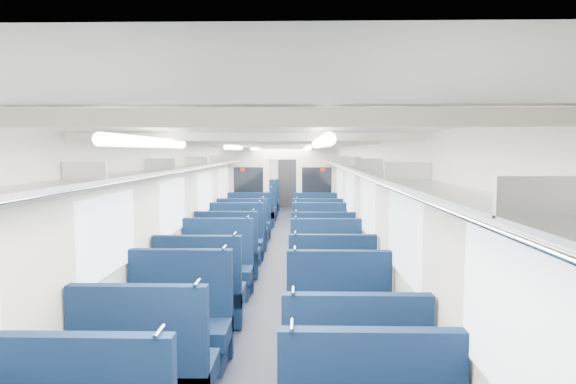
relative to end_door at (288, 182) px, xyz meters
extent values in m
cube|color=black|center=(0.00, -8.94, -1.00)|extent=(2.80, 18.00, 0.01)
cube|color=silver|center=(0.00, -8.94, 1.35)|extent=(2.80, 18.00, 0.01)
cube|color=beige|center=(-1.40, -8.94, 0.18)|extent=(0.02, 18.00, 2.35)
cube|color=#101D35|center=(-1.39, -8.94, -0.65)|extent=(0.03, 17.90, 0.70)
cube|color=beige|center=(1.40, -8.94, 0.18)|extent=(0.02, 18.00, 2.35)
cube|color=#101D35|center=(1.39, -8.94, -0.65)|extent=(0.03, 17.90, 0.70)
cube|color=beige|center=(0.00, 0.06, 0.18)|extent=(2.80, 0.02, 2.35)
cube|color=#B2B5BA|center=(-1.22, -8.94, 0.97)|extent=(0.34, 17.40, 0.04)
cylinder|color=silver|center=(-1.04, -8.94, 0.95)|extent=(0.02, 17.40, 0.02)
cube|color=#B2B5BA|center=(-1.22, -14.94, 1.05)|extent=(0.34, 0.03, 0.14)
cube|color=#B2B5BA|center=(-1.22, -12.94, 1.05)|extent=(0.34, 0.03, 0.14)
cube|color=#B2B5BA|center=(-1.22, -10.94, 1.05)|extent=(0.34, 0.03, 0.14)
cube|color=#B2B5BA|center=(-1.22, -8.94, 1.05)|extent=(0.34, 0.03, 0.14)
cube|color=#B2B5BA|center=(-1.22, -6.94, 1.05)|extent=(0.34, 0.03, 0.14)
cube|color=#B2B5BA|center=(-1.22, -4.94, 1.05)|extent=(0.34, 0.03, 0.14)
cube|color=#B2B5BA|center=(-1.22, -2.94, 1.05)|extent=(0.34, 0.03, 0.14)
cube|color=#B2B5BA|center=(-1.22, -0.94, 1.05)|extent=(0.34, 0.03, 0.14)
cube|color=#B2B5BA|center=(1.22, -8.94, 0.97)|extent=(0.34, 17.40, 0.04)
cylinder|color=silver|center=(1.04, -8.94, 0.95)|extent=(0.02, 17.40, 0.02)
cube|color=#B2B5BA|center=(1.22, -16.94, 1.05)|extent=(0.34, 0.03, 0.14)
cube|color=#B2B5BA|center=(1.22, -14.94, 1.05)|extent=(0.34, 0.03, 0.14)
cube|color=#B2B5BA|center=(1.22, -12.94, 1.05)|extent=(0.34, 0.03, 0.14)
cube|color=#B2B5BA|center=(1.22, -10.94, 1.05)|extent=(0.34, 0.03, 0.14)
cube|color=#B2B5BA|center=(1.22, -8.94, 1.05)|extent=(0.34, 0.03, 0.14)
cube|color=#B2B5BA|center=(1.22, -6.94, 1.05)|extent=(0.34, 0.03, 0.14)
cube|color=#B2B5BA|center=(1.22, -4.94, 1.05)|extent=(0.34, 0.03, 0.14)
cube|color=#B2B5BA|center=(1.22, -2.94, 1.05)|extent=(0.34, 0.03, 0.14)
cube|color=#B2B5BA|center=(1.22, -0.94, 1.05)|extent=(0.34, 0.03, 0.14)
cube|color=white|center=(-1.38, -14.14, 0.42)|extent=(0.02, 1.30, 0.75)
cube|color=white|center=(-1.38, -11.84, 0.42)|extent=(0.02, 1.30, 0.75)
cube|color=white|center=(-1.38, -9.54, 0.42)|extent=(0.02, 1.30, 0.75)
cube|color=white|center=(-1.38, -7.24, 0.42)|extent=(0.02, 1.30, 0.75)
cube|color=white|center=(-1.38, -4.44, 0.42)|extent=(0.02, 1.30, 0.75)
cube|color=white|center=(-1.38, -2.14, 0.42)|extent=(0.02, 1.30, 0.75)
cube|color=white|center=(1.38, -16.44, 0.42)|extent=(0.02, 1.30, 0.75)
cube|color=white|center=(1.38, -14.14, 0.42)|extent=(0.02, 1.30, 0.75)
cube|color=white|center=(1.38, -11.84, 0.42)|extent=(0.02, 1.30, 0.75)
cube|color=white|center=(1.38, -9.54, 0.42)|extent=(0.02, 1.30, 0.75)
cube|color=white|center=(1.38, -7.24, 0.42)|extent=(0.02, 1.30, 0.75)
cube|color=white|center=(1.38, -4.44, 0.42)|extent=(0.02, 1.30, 0.75)
cube|color=white|center=(1.38, -2.14, 0.42)|extent=(0.02, 1.30, 0.75)
cube|color=beige|center=(0.00, -16.94, 1.31)|extent=(2.70, 0.06, 0.06)
cube|color=beige|center=(0.00, -14.94, 1.31)|extent=(2.70, 0.06, 0.06)
cube|color=beige|center=(0.00, -12.94, 1.31)|extent=(2.70, 0.06, 0.06)
cube|color=beige|center=(0.00, -10.94, 1.31)|extent=(2.70, 0.06, 0.06)
cube|color=beige|center=(0.00, -8.94, 1.31)|extent=(2.70, 0.06, 0.06)
cube|color=beige|center=(0.00, -6.94, 1.31)|extent=(2.70, 0.06, 0.06)
cube|color=beige|center=(0.00, -4.94, 1.31)|extent=(2.70, 0.06, 0.06)
cube|color=beige|center=(0.00, -2.94, 1.31)|extent=(2.70, 0.06, 0.06)
cube|color=beige|center=(0.00, -0.94, 1.31)|extent=(2.70, 0.06, 0.06)
cylinder|color=white|center=(-0.55, -15.44, 1.26)|extent=(0.07, 1.60, 0.07)
cylinder|color=white|center=(-0.55, -11.44, 1.26)|extent=(0.07, 1.60, 0.07)
cylinder|color=white|center=(-0.55, -7.94, 1.26)|extent=(0.07, 1.60, 0.07)
cylinder|color=white|center=(-0.55, -3.44, 1.26)|extent=(0.07, 1.60, 0.07)
cylinder|color=white|center=(0.55, -15.44, 1.26)|extent=(0.07, 1.60, 0.07)
cylinder|color=white|center=(0.55, -11.44, 1.26)|extent=(0.07, 1.60, 0.07)
cylinder|color=white|center=(0.55, -7.94, 1.26)|extent=(0.07, 1.60, 0.07)
cylinder|color=white|center=(0.55, -3.44, 1.26)|extent=(0.07, 1.60, 0.07)
cube|color=black|center=(0.00, 0.00, 0.00)|extent=(0.75, 0.06, 2.00)
cube|color=beige|center=(-0.88, -6.36, 0.18)|extent=(1.05, 0.08, 2.35)
cube|color=black|center=(-0.87, -6.41, 0.40)|extent=(0.76, 0.02, 0.80)
cylinder|color=red|center=(-1.02, -6.41, 0.75)|extent=(0.12, 0.01, 0.12)
cube|color=beige|center=(0.88, -6.36, 0.18)|extent=(1.05, 0.08, 2.35)
cube|color=black|center=(0.87, -6.41, 0.40)|extent=(0.76, 0.02, 0.80)
cylinder|color=red|center=(1.02, -6.41, 0.75)|extent=(0.12, 0.01, 0.12)
cube|color=beige|center=(0.00, -6.36, 1.17)|extent=(0.70, 0.08, 0.35)
cylinder|color=silver|center=(-0.37, -15.96, 0.20)|extent=(0.02, 0.17, 0.02)
cylinder|color=silver|center=(0.37, -15.85, 0.20)|extent=(0.02, 0.17, 0.02)
cube|color=#0D2040|center=(-0.83, -14.74, -0.63)|extent=(1.09, 0.57, 0.19)
cube|color=#0D2040|center=(-0.83, -14.97, -0.40)|extent=(1.09, 0.10, 1.16)
cylinder|color=silver|center=(-0.37, -14.97, 0.20)|extent=(0.02, 0.17, 0.02)
cube|color=#0D2040|center=(0.83, -15.17, -0.40)|extent=(1.09, 0.10, 1.16)
cylinder|color=silver|center=(0.37, -15.17, 0.20)|extent=(0.02, 0.17, 0.02)
cube|color=#0D2040|center=(-0.83, -13.87, -0.63)|extent=(1.09, 0.57, 0.19)
cube|color=#0D1B35|center=(-0.83, -13.87, -0.86)|extent=(1.00, 0.46, 0.28)
cube|color=#0D2040|center=(-0.83, -13.64, -0.40)|extent=(1.09, 0.10, 1.16)
cylinder|color=silver|center=(-0.37, -13.64, 0.20)|extent=(0.02, 0.17, 0.02)
cube|color=#0D2040|center=(0.83, -13.90, -0.63)|extent=(1.09, 0.57, 0.19)
cube|color=#0D1B35|center=(0.83, -13.90, -0.86)|extent=(1.00, 0.46, 0.28)
cube|color=#0D2040|center=(0.83, -13.67, -0.40)|extent=(1.09, 0.10, 1.16)
cylinder|color=silver|center=(0.37, -13.67, 0.20)|extent=(0.02, 0.17, 0.02)
cube|color=#0D2040|center=(-0.83, -12.60, -0.63)|extent=(1.09, 0.57, 0.19)
cube|color=#0D1B35|center=(-0.83, -12.60, -0.86)|extent=(1.00, 0.46, 0.28)
cube|color=#0D2040|center=(-0.83, -12.83, -0.40)|extent=(1.09, 0.10, 1.16)
cylinder|color=silver|center=(-0.37, -12.83, 0.20)|extent=(0.02, 0.17, 0.02)
cube|color=#0D2040|center=(0.83, -12.49, -0.63)|extent=(1.09, 0.57, 0.19)
cube|color=#0D1B35|center=(0.83, -12.49, -0.86)|extent=(1.00, 0.46, 0.28)
cube|color=#0D2040|center=(0.83, -12.72, -0.40)|extent=(1.09, 0.10, 1.16)
cylinder|color=silver|center=(0.37, -12.72, 0.20)|extent=(0.02, 0.17, 0.02)
cube|color=#0D2040|center=(-0.83, -11.55, -0.63)|extent=(1.09, 0.57, 0.19)
cube|color=#0D1B35|center=(-0.83, -11.55, -0.86)|extent=(1.00, 0.46, 0.28)
cube|color=#0D2040|center=(-0.83, -11.32, -0.40)|extent=(1.09, 0.10, 1.16)
cylinder|color=silver|center=(-0.37, -11.32, 0.20)|extent=(0.02, 0.17, 0.02)
cube|color=#0D2040|center=(0.83, -11.56, -0.63)|extent=(1.09, 0.57, 0.19)
cube|color=#0D1B35|center=(0.83, -11.56, -0.86)|extent=(1.00, 0.46, 0.28)
cube|color=#0D2040|center=(0.83, -11.33, -0.40)|extent=(1.09, 0.10, 1.16)
cylinder|color=silver|center=(0.37, -11.33, 0.20)|extent=(0.02, 0.17, 0.02)
cube|color=#0D2040|center=(-0.83, -10.27, -0.63)|extent=(1.09, 0.57, 0.19)
cube|color=#0D1B35|center=(-0.83, -10.27, -0.86)|extent=(1.00, 0.46, 0.28)
cube|color=#0D2040|center=(-0.83, -10.51, -0.40)|extent=(1.09, 0.10, 1.16)
cylinder|color=silver|center=(-0.37, -10.51, 0.20)|extent=(0.02, 0.17, 0.02)
cube|color=#0D2040|center=(0.83, -10.32, -0.63)|extent=(1.09, 0.57, 0.19)
cube|color=#0D1B35|center=(0.83, -10.32, -0.86)|extent=(1.00, 0.46, 0.28)
cube|color=#0D2040|center=(0.83, -10.55, -0.40)|extent=(1.09, 0.10, 1.16)
cylinder|color=silver|center=(0.37, -10.55, 0.20)|extent=(0.02, 0.17, 0.02)
cube|color=#0D2040|center=(-0.83, -9.35, -0.63)|extent=(1.09, 0.57, 0.19)
cube|color=#0D1B35|center=(-0.83, -9.35, -0.86)|extent=(1.00, 0.46, 0.28)
cube|color=#0D2040|center=(-0.83, -9.12, -0.40)|extent=(1.09, 0.10, 1.16)
cylinder|color=silver|center=(-0.37, -9.12, 0.20)|extent=(0.02, 0.17, 0.02)
cube|color=#0D2040|center=(0.83, -9.30, -0.63)|extent=(1.09, 0.57, 0.19)
cube|color=#0D1B35|center=(0.83, -9.30, -0.86)|extent=(1.00, 0.46, 0.28)
cube|color=#0D2040|center=(0.83, -9.07, -0.40)|extent=(1.09, 0.10, 1.16)
cylinder|color=silver|center=(0.37, -9.07, 0.20)|extent=(0.02, 0.17, 0.02)
cube|color=#0D2040|center=(-0.83, -8.02, -0.63)|extent=(1.09, 0.57, 0.19)
cube|color=#0D1B35|center=(-0.83, -8.02, -0.86)|extent=(1.00, 0.46, 0.28)
cube|color=#0D2040|center=(-0.83, -8.26, -0.40)|extent=(1.09, 0.10, 1.16)
cylinder|color=silver|center=(-0.37, -8.26, 0.20)|extent=(0.02, 0.17, 0.02)
cube|color=#0D2040|center=(0.83, -8.03, -0.63)|extent=(1.09, 0.57, 0.19)
cube|color=#0D1B35|center=(0.83, -8.03, -0.86)|extent=(1.00, 0.46, 0.28)
cube|color=#0D2040|center=(0.83, -8.26, -0.40)|extent=(1.09, 0.10, 1.16)
cylinder|color=silver|center=(0.37, -8.26, 0.20)|extent=(0.02, 0.17, 0.02)
cube|color=#0D2040|center=(-0.83, -6.98, -0.63)|extent=(1.09, 0.57, 0.19)
cube|color=#0D1B35|center=(-0.83, -6.98, -0.86)|extent=(1.00, 0.46, 0.28)
cube|color=#0D2040|center=(-0.83, -6.75, -0.40)|extent=(1.09, 0.10, 1.16)
cylinder|color=silver|center=(-0.37, -6.75, 0.20)|extent=(0.02, 0.17, 0.02)
cube|color=#0D2040|center=(0.83, -7.02, -0.63)|extent=(1.09, 0.57, 0.19)
cube|color=#0D1B35|center=(0.83, -7.02, -0.86)|extent=(1.00, 0.46, 0.28)
cube|color=#0D2040|center=(0.83, -6.79, -0.40)|extent=(1.09, 0.10, 1.16)
cylinder|color=silver|center=(0.37, -6.79, 0.20)|extent=(0.02, 0.17, 0.02)
cube|color=#0D2040|center=(-0.83, -4.79, -0.63)|extent=(1.09, 0.57, 0.19)
cube|color=#0D1B35|center=(-0.83, -4.79, -0.86)|extent=(1.00, 0.46, 0.28)
cube|color=#0D2040|center=(-0.83, -5.03, -0.40)|extent=(1.09, 0.10, 1.16)
cylinder|color=silver|center=(-0.37, -5.03, 0.20)|extent=(0.02, 0.17, 0.02)
cube|color=#0D2040|center=(0.83, -4.73, -0.63)|extent=(1.09, 0.57, 0.19)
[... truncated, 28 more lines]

